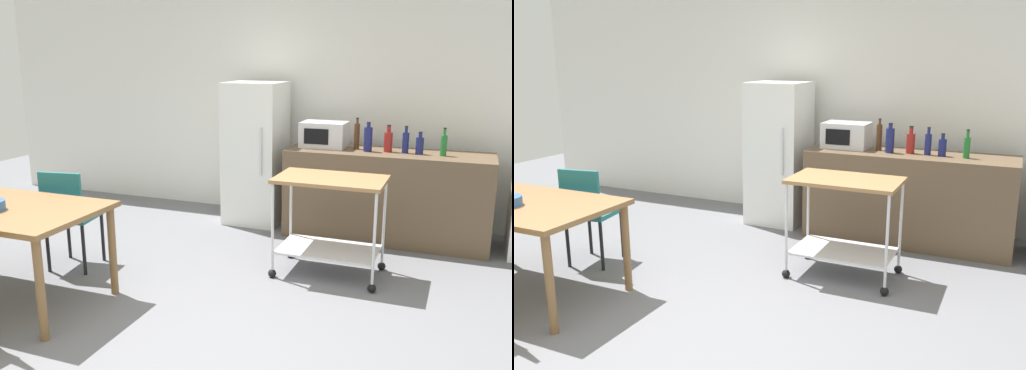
# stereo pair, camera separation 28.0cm
# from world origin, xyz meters

# --- Properties ---
(ground_plane) EXTENTS (12.00, 12.00, 0.00)m
(ground_plane) POSITION_xyz_m (0.00, 0.00, 0.00)
(ground_plane) COLOR slate
(back_wall) EXTENTS (8.40, 0.12, 2.90)m
(back_wall) POSITION_xyz_m (0.00, 3.20, 1.45)
(back_wall) COLOR silver
(back_wall) RESTS_ON ground_plane
(kitchen_counter) EXTENTS (2.00, 0.64, 0.90)m
(kitchen_counter) POSITION_xyz_m (0.90, 2.60, 0.45)
(kitchen_counter) COLOR brown
(kitchen_counter) RESTS_ON ground_plane
(dining_table) EXTENTS (1.50, 0.90, 0.75)m
(dining_table) POSITION_xyz_m (-1.57, 0.08, 0.67)
(dining_table) COLOR brown
(dining_table) RESTS_ON ground_plane
(chair_teal) EXTENTS (0.46, 0.46, 0.89)m
(chair_teal) POSITION_xyz_m (-1.52, 0.77, 0.52)
(chair_teal) COLOR #1E666B
(chair_teal) RESTS_ON ground_plane
(refrigerator) EXTENTS (0.60, 0.63, 1.55)m
(refrigerator) POSITION_xyz_m (-0.55, 2.70, 0.78)
(refrigerator) COLOR white
(refrigerator) RESTS_ON ground_plane
(kitchen_cart) EXTENTS (0.91, 0.57, 0.85)m
(kitchen_cart) POSITION_xyz_m (0.59, 1.48, 0.57)
(kitchen_cart) COLOR olive
(kitchen_cart) RESTS_ON ground_plane
(microwave) EXTENTS (0.46, 0.35, 0.26)m
(microwave) POSITION_xyz_m (0.23, 2.66, 1.03)
(microwave) COLOR silver
(microwave) RESTS_ON kitchen_counter
(bottle_wine) EXTENTS (0.06, 0.06, 0.32)m
(bottle_wine) POSITION_xyz_m (0.57, 2.64, 1.04)
(bottle_wine) COLOR #4C2D19
(bottle_wine) RESTS_ON kitchen_counter
(bottle_soy_sauce) EXTENTS (0.08, 0.08, 0.29)m
(bottle_soy_sauce) POSITION_xyz_m (0.70, 2.55, 1.03)
(bottle_soy_sauce) COLOR navy
(bottle_soy_sauce) RESTS_ON kitchen_counter
(bottle_soda) EXTENTS (0.08, 0.08, 0.27)m
(bottle_soda) POSITION_xyz_m (0.89, 2.60, 1.01)
(bottle_soda) COLOR maroon
(bottle_soda) RESTS_ON kitchen_counter
(bottle_hot_sauce) EXTENTS (0.06, 0.06, 0.27)m
(bottle_hot_sauce) POSITION_xyz_m (1.06, 2.59, 1.01)
(bottle_hot_sauce) COLOR navy
(bottle_hot_sauce) RESTS_ON kitchen_counter
(bottle_olive_oil) EXTENTS (0.07, 0.07, 0.22)m
(bottle_olive_oil) POSITION_xyz_m (1.20, 2.57, 0.99)
(bottle_olive_oil) COLOR navy
(bottle_olive_oil) RESTS_ON kitchen_counter
(bottle_sparkling_water) EXTENTS (0.06, 0.06, 0.27)m
(bottle_sparkling_water) POSITION_xyz_m (1.42, 2.57, 1.01)
(bottle_sparkling_water) COLOR #1E6628
(bottle_sparkling_water) RESTS_ON kitchen_counter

